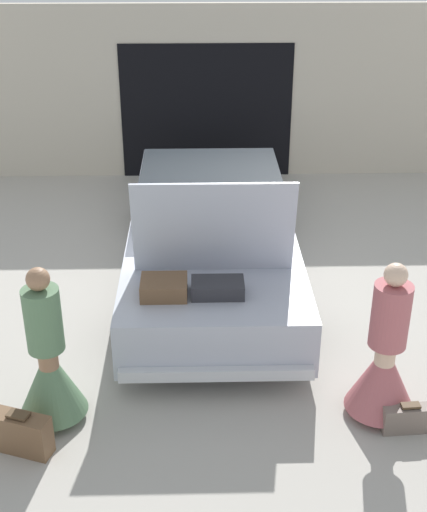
% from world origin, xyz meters
% --- Properties ---
extents(ground_plane, '(40.00, 40.00, 0.00)m').
position_xyz_m(ground_plane, '(0.00, 0.00, 0.00)').
color(ground_plane, '#ADA89E').
extents(garage_wall_back, '(12.00, 0.14, 2.80)m').
position_xyz_m(garage_wall_back, '(0.00, 3.53, 1.39)').
color(garage_wall_back, beige).
rests_on(garage_wall_back, ground_plane).
extents(car, '(1.99, 5.12, 1.82)m').
position_xyz_m(car, '(-0.00, 0.02, 0.58)').
color(car, '#B2B7C6').
rests_on(car, ground_plane).
extents(person_left, '(0.62, 0.62, 1.56)m').
position_xyz_m(person_left, '(-1.50, -2.79, 0.55)').
color(person_left, '#997051').
rests_on(person_left, ground_plane).
extents(person_right, '(0.64, 0.64, 1.57)m').
position_xyz_m(person_right, '(1.50, -2.81, 0.55)').
color(person_right, beige).
rests_on(person_right, ground_plane).
extents(suitcase_beside_left_person, '(0.56, 0.35, 0.40)m').
position_xyz_m(suitcase_beside_left_person, '(-1.70, -3.24, 0.19)').
color(suitcase_beside_left_person, brown).
rests_on(suitcase_beside_left_person, ground_plane).
extents(suitcase_beside_right_person, '(0.49, 0.17, 0.29)m').
position_xyz_m(suitcase_beside_right_person, '(1.71, -3.06, 0.13)').
color(suitcase_beside_right_person, '#75665B').
rests_on(suitcase_beside_right_person, ground_plane).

